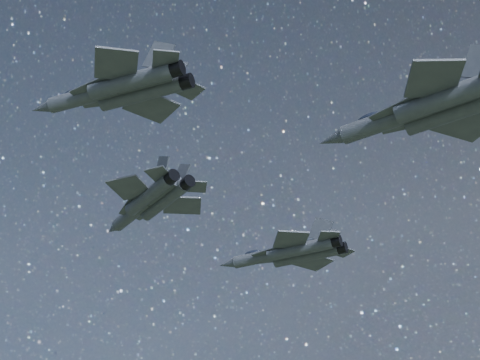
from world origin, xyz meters
The scene contains 4 objects.
jet_lead centered at (-11.60, 0.45, 158.00)m, with size 16.76×11.05×4.29m.
jet_left centered at (-3.93, 18.79, 157.41)m, with size 17.26×12.11×4.35m.
jet_right centered at (-3.53, -14.79, 160.01)m, with size 17.46×12.09×4.38m.
jet_slot centered at (21.08, -1.07, 157.19)m, with size 20.13×14.30×5.12m.
Camera 1 is at (36.12, -59.25, 114.69)m, focal length 60.00 mm.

